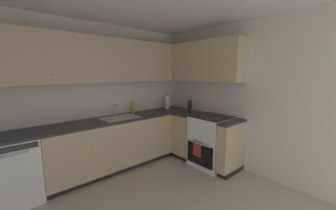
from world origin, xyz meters
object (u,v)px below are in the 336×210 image
Objects in this scene: soap_bottle at (133,108)px; oven_range at (211,141)px; paper_towel_roll at (167,102)px; oil_bottle at (190,107)px; dishwasher at (12,171)px.

oven_range is at bearing -54.31° from soap_bottle.
soap_bottle is 0.85m from paper_towel_roll.
soap_bottle is at bearing 141.17° from oil_bottle.
paper_towel_roll is (0.85, -0.02, 0.04)m from soap_bottle.
oven_range is 1.59m from soap_bottle.
paper_towel_roll is (2.76, 0.16, 0.61)m from dishwasher.
paper_towel_roll reaches higher than soap_bottle.
soap_bottle reaches higher than dishwasher.
oil_bottle is (-0.02, 0.53, 0.56)m from oven_range.
paper_towel_roll is 1.35× the size of oil_bottle.
oil_bottle is (2.77, -0.51, 0.58)m from dishwasher.
dishwasher is at bearing -174.61° from soap_bottle.
soap_bottle is at bearing 125.69° from oven_range.
paper_towel_roll is (-0.02, 1.19, 0.58)m from oven_range.
dishwasher is 2.01m from soap_bottle.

